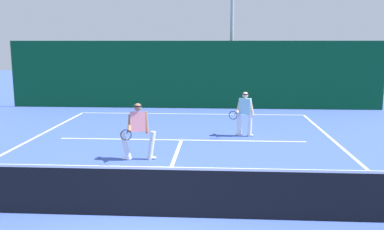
% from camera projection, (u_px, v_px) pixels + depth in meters
% --- Properties ---
extents(ground_plane, '(80.00, 80.00, 0.00)m').
position_uv_depth(ground_plane, '(153.00, 216.00, 7.89)').
color(ground_plane, '#3D59B8').
extents(court_line_baseline_far, '(10.11, 0.10, 0.01)m').
position_uv_depth(court_line_baseline_far, '(191.00, 114.00, 19.18)').
color(court_line_baseline_far, white).
rests_on(court_line_baseline_far, ground_plane).
extents(court_line_service, '(8.24, 0.10, 0.01)m').
position_uv_depth(court_line_service, '(182.00, 140.00, 14.06)').
color(court_line_service, white).
rests_on(court_line_service, ground_plane).
extents(court_line_centre, '(0.10, 6.40, 0.01)m').
position_uv_depth(court_line_centre, '(171.00, 167.00, 11.04)').
color(court_line_centre, white).
rests_on(court_line_centre, ground_plane).
extents(tennis_net, '(11.07, 0.09, 1.09)m').
position_uv_depth(tennis_net, '(152.00, 191.00, 7.81)').
color(tennis_net, '#1E4723').
rests_on(tennis_net, ground_plane).
extents(player_near, '(1.01, 0.89, 1.59)m').
position_uv_depth(player_near, '(138.00, 129.00, 11.57)').
color(player_near, silver).
rests_on(player_near, ground_plane).
extents(player_far, '(0.89, 0.87, 1.55)m').
position_uv_depth(player_far, '(245.00, 112.00, 14.51)').
color(player_far, silver).
rests_on(player_far, ground_plane).
extents(tennis_ball, '(0.07, 0.07, 0.07)m').
position_uv_depth(tennis_ball, '(17.00, 175.00, 10.23)').
color(tennis_ball, '#D1E033').
rests_on(tennis_ball, ground_plane).
extents(back_fence_windscreen, '(18.26, 0.12, 3.30)m').
position_uv_depth(back_fence_windscreen, '(194.00, 75.00, 20.61)').
color(back_fence_windscreen, '#084222').
rests_on(back_fence_windscreen, ground_plane).
extents(light_pole, '(0.55, 0.44, 8.29)m').
position_uv_depth(light_pole, '(232.00, 6.00, 20.92)').
color(light_pole, '#9EA39E').
rests_on(light_pole, ground_plane).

